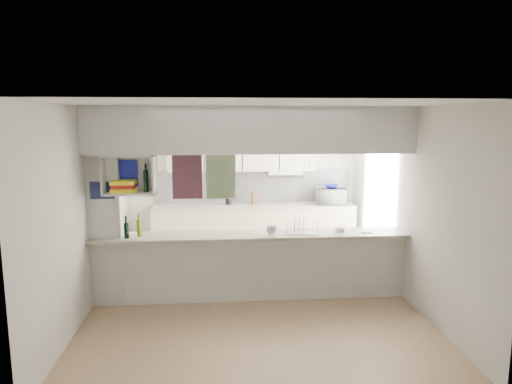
{
  "coord_description": "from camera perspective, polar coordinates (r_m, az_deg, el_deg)",
  "views": [
    {
      "loc": [
        -0.44,
        -5.92,
        2.44
      ],
      "look_at": [
        0.1,
        0.5,
        1.41
      ],
      "focal_mm": 32.0,
      "sensor_mm": 36.0,
      "label": 1
    }
  ],
  "objects": [
    {
      "name": "floor",
      "position": [
        6.42,
        -0.54,
        -13.23
      ],
      "size": [
        4.8,
        4.8,
        0.0
      ],
      "primitive_type": "plane",
      "color": "tan",
      "rests_on": "ground"
    },
    {
      "name": "ceiling",
      "position": [
        5.94,
        -0.58,
        10.66
      ],
      "size": [
        4.8,
        4.8,
        0.0
      ],
      "primitive_type": "plane",
      "color": "white",
      "rests_on": "wall_back"
    },
    {
      "name": "wall_back",
      "position": [
        8.41,
        -1.78,
        1.32
      ],
      "size": [
        4.2,
        0.0,
        4.2
      ],
      "primitive_type": "plane",
      "rotation": [
        1.57,
        0.0,
        0.0
      ],
      "color": "silver",
      "rests_on": "floor"
    },
    {
      "name": "wall_left",
      "position": [
        6.25,
        -20.14,
        -1.96
      ],
      "size": [
        0.0,
        4.8,
        4.8
      ],
      "primitive_type": "plane",
      "rotation": [
        1.57,
        0.0,
        1.57
      ],
      "color": "silver",
      "rests_on": "floor"
    },
    {
      "name": "wall_right",
      "position": [
        6.54,
        18.12,
        -1.38
      ],
      "size": [
        0.0,
        4.8,
        4.8
      ],
      "primitive_type": "plane",
      "rotation": [
        1.57,
        0.0,
        -1.57
      ],
      "color": "silver",
      "rests_on": "floor"
    },
    {
      "name": "servery_partition",
      "position": [
        5.98,
        -2.23,
        1.6
      ],
      "size": [
        4.2,
        0.5,
        2.6
      ],
      "color": "silver",
      "rests_on": "floor"
    },
    {
      "name": "cubby_shelf",
      "position": [
        6.01,
        -15.61,
        1.8
      ],
      "size": [
        0.65,
        0.35,
        0.5
      ],
      "color": "white",
      "rests_on": "bulkhead"
    },
    {
      "name": "kitchen_run",
      "position": [
        8.24,
        -0.55,
        -2.19
      ],
      "size": [
        3.6,
        0.63,
        2.24
      ],
      "color": "#ECE2C8",
      "rests_on": "floor"
    },
    {
      "name": "microwave",
      "position": [
        8.34,
        9.33,
        -0.5
      ],
      "size": [
        0.55,
        0.4,
        0.29
      ],
      "primitive_type": "imported",
      "rotation": [
        0.0,
        0.0,
        3.05
      ],
      "color": "white",
      "rests_on": "bench_top"
    },
    {
      "name": "bowl",
      "position": [
        8.33,
        9.37,
        0.72
      ],
      "size": [
        0.26,
        0.26,
        0.06
      ],
      "primitive_type": "imported",
      "color": "#0D148F",
      "rests_on": "microwave"
    },
    {
      "name": "dish_rack",
      "position": [
        6.22,
        5.79,
        -4.26
      ],
      "size": [
        0.47,
        0.38,
        0.22
      ],
      "rotation": [
        0.0,
        0.0,
        -0.19
      ],
      "color": "silver",
      "rests_on": "breakfast_bar"
    },
    {
      "name": "cup",
      "position": [
        6.06,
        1.94,
        -4.75
      ],
      "size": [
        0.14,
        0.14,
        0.11
      ],
      "primitive_type": "imported",
      "rotation": [
        0.0,
        0.0,
        -0.07
      ],
      "color": "white",
      "rests_on": "dish_rack"
    },
    {
      "name": "wine_bottles",
      "position": [
        6.15,
        -15.12,
        -4.44
      ],
      "size": [
        0.21,
        0.14,
        0.31
      ],
      "color": "black",
      "rests_on": "breakfast_bar"
    },
    {
      "name": "plastic_tubs",
      "position": [
        6.33,
        10.78,
        -4.69
      ],
      "size": [
        0.48,
        0.17,
        0.06
      ],
      "color": "silver",
      "rests_on": "breakfast_bar"
    },
    {
      "name": "utensil_jar",
      "position": [
        8.2,
        -3.48,
        -1.08
      ],
      "size": [
        0.1,
        0.1,
        0.14
      ],
      "primitive_type": "cylinder",
      "color": "black",
      "rests_on": "bench_top"
    },
    {
      "name": "knife_block",
      "position": [
        8.25,
        -0.16,
        -0.8
      ],
      "size": [
        0.11,
        0.1,
        0.2
      ],
      "primitive_type": "cube",
      "rotation": [
        0.0,
        0.0,
        0.2
      ],
      "color": "brown",
      "rests_on": "bench_top"
    }
  ]
}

